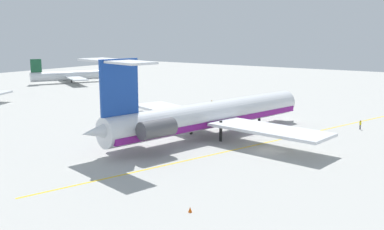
% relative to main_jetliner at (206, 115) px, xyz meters
% --- Properties ---
extents(ground, '(300.25, 300.25, 0.00)m').
position_rel_main_jetliner_xyz_m(ground, '(-1.96, -12.21, -3.81)').
color(ground, '#ADADA8').
extents(main_jetliner, '(47.52, 42.43, 13.99)m').
position_rel_main_jetliner_xyz_m(main_jetliner, '(0.00, 0.00, 0.00)').
color(main_jetliner, silver).
rests_on(main_jetliner, ground).
extents(airliner_mid_right, '(26.90, 27.23, 8.61)m').
position_rel_main_jetliner_xyz_m(airliner_mid_right, '(43.20, 82.68, -1.28)').
color(airliner_mid_right, silver).
rests_on(airliner_mid_right, ground).
extents(ground_crew_near_tail, '(0.28, 0.40, 1.72)m').
position_rel_main_jetliner_xyz_m(ground_crew_near_tail, '(21.38, -20.10, -2.72)').
color(ground_crew_near_tail, black).
rests_on(ground_crew_near_tail, ground).
extents(ground_crew_portside, '(0.33, 0.34, 1.75)m').
position_rel_main_jetliner_xyz_m(ground_crew_portside, '(26.38, 15.08, -2.71)').
color(ground_crew_portside, black).
rests_on(ground_crew_portside, ground).
extents(safety_cone_nose, '(0.40, 0.40, 0.55)m').
position_rel_main_jetliner_xyz_m(safety_cone_nose, '(-27.58, -15.74, -3.54)').
color(safety_cone_nose, '#EA590F').
rests_on(safety_cone_nose, ground).
extents(safety_cone_wingtip, '(0.40, 0.40, 0.55)m').
position_rel_main_jetliner_xyz_m(safety_cone_wingtip, '(27.94, 8.62, -3.54)').
color(safety_cone_wingtip, '#EA590F').
rests_on(safety_cone_wingtip, ground).
extents(taxiway_centreline, '(73.13, 23.43, 0.01)m').
position_rel_main_jetliner_xyz_m(taxiway_centreline, '(1.31, -9.70, -3.81)').
color(taxiway_centreline, gold).
rests_on(taxiway_centreline, ground).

